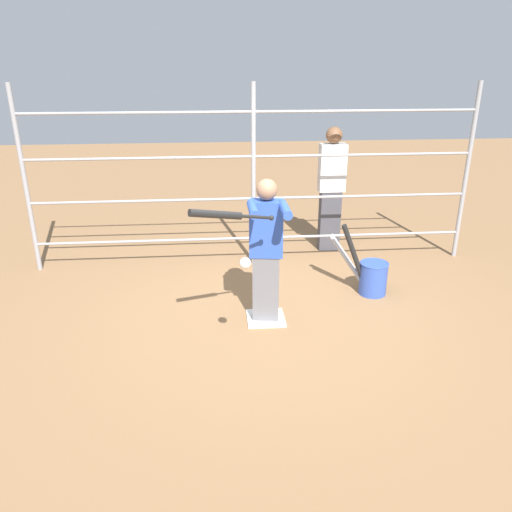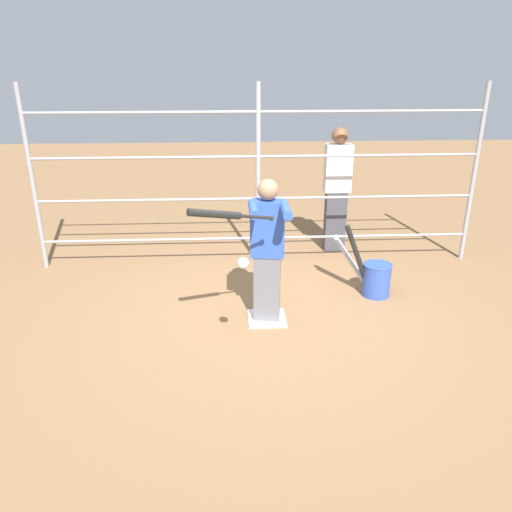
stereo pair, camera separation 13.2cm
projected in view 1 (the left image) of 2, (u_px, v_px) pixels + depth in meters
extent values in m
plane|color=olive|center=(266.00, 319.00, 5.37)|extent=(24.00, 24.00, 0.00)
cube|color=white|center=(266.00, 318.00, 5.36)|extent=(0.40, 0.40, 0.02)
cylinder|color=#939399|center=(466.00, 174.00, 6.64)|extent=(0.06, 0.06, 2.35)
cylinder|color=#939399|center=(253.00, 178.00, 6.41)|extent=(0.06, 0.06, 2.35)
cylinder|color=#939399|center=(25.00, 182.00, 6.18)|extent=(0.06, 0.06, 2.35)
cylinder|color=#939399|center=(254.00, 238.00, 6.72)|extent=(5.69, 0.04, 0.04)
cylinder|color=#939399|center=(254.00, 199.00, 6.51)|extent=(5.69, 0.04, 0.04)
cylinder|color=#939399|center=(253.00, 157.00, 6.31)|extent=(5.69, 0.04, 0.04)
cylinder|color=#939399|center=(253.00, 112.00, 6.10)|extent=(5.69, 0.04, 0.04)
cube|color=slate|center=(266.00, 288.00, 5.23)|extent=(0.29, 0.21, 0.74)
cube|color=#2D51B7|center=(266.00, 228.00, 4.99)|extent=(0.36, 0.24, 0.58)
sphere|color=#9E7051|center=(267.00, 190.00, 4.84)|extent=(0.21, 0.21, 0.21)
cylinder|color=#2D51B7|center=(285.00, 210.00, 4.69)|extent=(0.09, 0.41, 0.09)
cylinder|color=#2D51B7|center=(253.00, 209.00, 4.71)|extent=(0.09, 0.41, 0.09)
sphere|color=black|center=(271.00, 218.00, 4.52)|extent=(0.05, 0.05, 0.05)
cylinder|color=black|center=(256.00, 217.00, 4.42)|extent=(0.31, 0.18, 0.10)
cylinder|color=black|center=(216.00, 214.00, 4.19)|extent=(0.47, 0.29, 0.17)
sphere|color=white|center=(245.00, 263.00, 4.10)|extent=(0.10, 0.10, 0.10)
cylinder|color=#3351B2|center=(373.00, 278.00, 5.88)|extent=(0.32, 0.32, 0.39)
torus|color=#3351B2|center=(375.00, 263.00, 5.81)|extent=(0.33, 0.33, 0.01)
cylinder|color=#B2B2B7|center=(349.00, 262.00, 5.99)|extent=(0.47, 0.39, 0.63)
cylinder|color=black|center=(356.00, 258.00, 5.79)|extent=(0.38, 0.10, 0.84)
cube|color=#3F3F47|center=(329.00, 220.00, 7.17)|extent=(0.29, 0.18, 0.87)
cube|color=silver|center=(332.00, 168.00, 6.89)|extent=(0.36, 0.20, 0.65)
sphere|color=brown|center=(334.00, 135.00, 6.72)|extent=(0.22, 0.22, 0.22)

